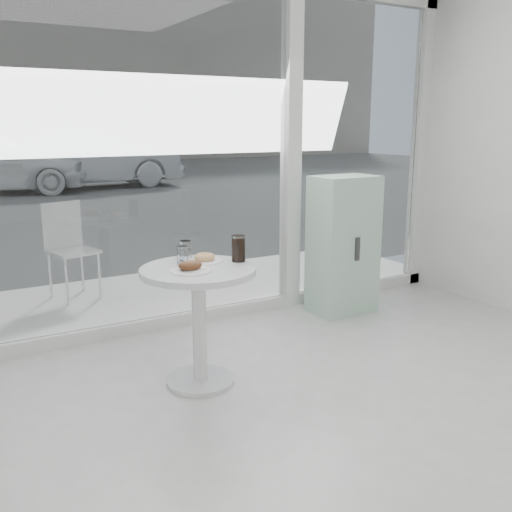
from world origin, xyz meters
TOP-DOWN VIEW (x-y plane):
  - storefront at (0.07, 3.00)m, footprint 5.00×0.14m
  - main_table at (-0.50, 1.90)m, footprint 0.72×0.72m
  - patio_deck at (0.00, 3.80)m, footprint 5.60×1.60m
  - street at (0.00, 16.00)m, footprint 40.00×24.00m
  - mint_cabinet at (1.20, 2.61)m, footprint 0.56×0.40m
  - patio_chair at (-0.82, 4.10)m, footprint 0.47×0.47m
  - car_silver at (1.81, 13.77)m, footprint 4.59×1.65m
  - plate_fritter at (-0.58, 1.83)m, footprint 0.24×0.24m
  - plate_donut at (-0.40, 2.01)m, footprint 0.23×0.23m
  - water_tumbler_a at (-0.54, 2.05)m, footprint 0.07×0.07m
  - water_tumbler_b at (-0.47, 2.15)m, footprint 0.08×0.08m
  - cola_glass at (-0.20, 1.92)m, footprint 0.09×0.09m

SIDE VIEW (x-z plane):
  - street at x=0.00m, z-range 0.00..0.00m
  - patio_deck at x=0.00m, z-range 0.00..0.05m
  - main_table at x=-0.50m, z-range 0.17..0.94m
  - patio_chair at x=-0.82m, z-range 0.11..0.99m
  - mint_cabinet at x=1.20m, z-range 0.00..1.20m
  - car_silver at x=1.81m, z-range 0.00..1.51m
  - plate_donut at x=-0.40m, z-range 0.76..0.82m
  - plate_fritter at x=-0.58m, z-range 0.76..0.83m
  - water_tumbler_a at x=-0.54m, z-range 0.76..0.88m
  - water_tumbler_b at x=-0.47m, z-range 0.76..0.89m
  - cola_glass at x=-0.20m, z-range 0.77..0.94m
  - storefront at x=0.07m, z-range 0.21..3.21m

